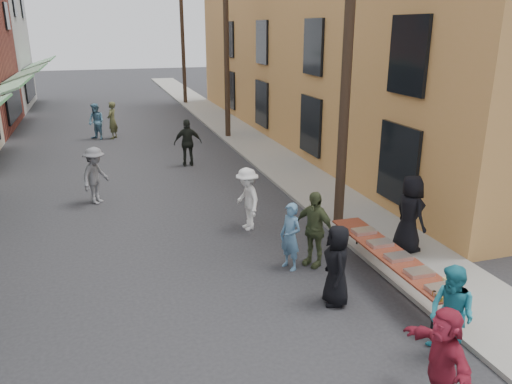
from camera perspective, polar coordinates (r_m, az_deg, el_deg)
ground at (r=10.07m, az=-5.44°, el=-12.83°), size 120.00×120.00×0.00m
sidewalk at (r=24.93m, az=-1.65°, el=6.44°), size 2.20×60.00×0.10m
building_ochre at (r=25.85m, az=12.66°, el=17.50°), size 10.00×28.00×10.00m
utility_pole_near at (r=12.95m, az=10.39°, el=14.97°), size 0.26×0.26×9.00m
utility_pole_mid at (r=24.22m, az=-3.41°, el=16.68°), size 0.26×0.26×9.00m
utility_pole_far at (r=35.96m, az=-8.39°, el=17.07°), size 0.26×0.26×9.00m
serving_table at (r=10.80m, az=15.06°, el=-6.88°), size 0.70×4.00×0.75m
catering_tray_sausage at (r=9.59m, az=20.40°, el=-10.31°), size 0.50×0.33×0.08m
catering_tray_foil_b at (r=10.04m, az=18.15°, el=-8.71°), size 0.50×0.33×0.08m
catering_tray_buns at (r=10.55m, az=15.96°, el=-7.14°), size 0.50×0.33×0.08m
catering_tray_foil_d at (r=11.07m, az=14.00°, el=-5.70°), size 0.50×0.33×0.08m
catering_tray_buns_end at (r=11.62m, az=12.22°, el=-4.39°), size 0.50×0.33×0.08m
condiment_jar_a at (r=9.26m, az=20.43°, el=-11.38°), size 0.07×0.07×0.08m
condiment_jar_b at (r=9.32m, az=20.05°, el=-11.11°), size 0.07×0.07×0.08m
condiment_jar_c at (r=9.39m, az=19.68°, el=-10.84°), size 0.07×0.07×0.08m
cup_stack at (r=9.53m, az=22.30°, el=-10.60°), size 0.08×0.08×0.12m
guest_front_a at (r=9.87m, az=9.21°, el=-8.27°), size 0.69×0.90×1.64m
guest_front_b at (r=11.15m, az=3.96°, el=-5.10°), size 0.57×0.66×1.55m
guest_front_c at (r=8.82m, az=21.43°, el=-12.84°), size 0.75×0.89×1.64m
guest_front_d at (r=13.27m, az=-1.01°, el=-0.79°), size 0.75×1.16×1.70m
guest_front_e at (r=11.32m, az=6.62°, el=-4.20°), size 0.90×1.11×1.77m
guest_queue_back at (r=7.86m, az=20.53°, el=-17.25°), size 0.49×1.45×1.55m
server at (r=12.29m, az=17.20°, el=-2.35°), size 0.64×0.94×1.86m
passerby_left at (r=16.00m, az=-17.88°, el=1.79°), size 1.19×1.31×1.76m
passerby_mid at (r=19.65m, az=-7.79°, el=5.61°), size 1.10×0.52×1.83m
passerby_right at (r=25.37m, az=-16.11°, el=7.88°), size 0.67×0.77×1.79m
passerby_far at (r=25.37m, az=-17.78°, el=7.66°), size 1.05×1.06×1.73m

